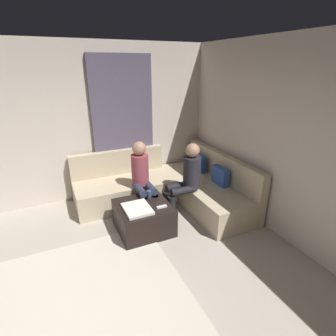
{
  "coord_description": "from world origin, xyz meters",
  "views": [
    {
      "loc": [
        1.79,
        0.06,
        2.33
      ],
      "look_at": [
        -1.63,
        1.63,
        0.85
      ],
      "focal_mm": 28.36,
      "sensor_mm": 36.0,
      "label": 1
    }
  ],
  "objects_px": {
    "coffee_mug": "(149,193)",
    "person_on_couch_side": "(142,176)",
    "person_on_couch_back": "(186,177)",
    "ottoman": "(143,217)",
    "game_remote": "(162,207)",
    "sectional_couch": "(170,187)"
  },
  "relations": [
    {
      "from": "coffee_mug",
      "to": "person_on_couch_back",
      "type": "distance_m",
      "value": 0.64
    },
    {
      "from": "person_on_couch_back",
      "to": "ottoman",
      "type": "bearing_deg",
      "value": 100.93
    },
    {
      "from": "ottoman",
      "to": "game_remote",
      "type": "height_order",
      "value": "game_remote"
    },
    {
      "from": "game_remote",
      "to": "person_on_couch_back",
      "type": "relative_size",
      "value": 0.12
    },
    {
      "from": "sectional_couch",
      "to": "coffee_mug",
      "type": "xyz_separation_m",
      "value": [
        0.42,
        -0.56,
        0.19
      ]
    },
    {
      "from": "coffee_mug",
      "to": "person_on_couch_side",
      "type": "bearing_deg",
      "value": -178.25
    },
    {
      "from": "game_remote",
      "to": "sectional_couch",
      "type": "bearing_deg",
      "value": 147.87
    },
    {
      "from": "ottoman",
      "to": "person_on_couch_side",
      "type": "bearing_deg",
      "value": 160.86
    },
    {
      "from": "coffee_mug",
      "to": "game_remote",
      "type": "bearing_deg",
      "value": 5.71
    },
    {
      "from": "ottoman",
      "to": "game_remote",
      "type": "distance_m",
      "value": 0.36
    },
    {
      "from": "coffee_mug",
      "to": "ottoman",
      "type": "bearing_deg",
      "value": -39.29
    },
    {
      "from": "game_remote",
      "to": "person_on_couch_back",
      "type": "bearing_deg",
      "value": 120.22
    },
    {
      "from": "coffee_mug",
      "to": "person_on_couch_side",
      "type": "relative_size",
      "value": 0.08
    },
    {
      "from": "coffee_mug",
      "to": "person_on_couch_back",
      "type": "bearing_deg",
      "value": 83.73
    },
    {
      "from": "ottoman",
      "to": "game_remote",
      "type": "bearing_deg",
      "value": 50.71
    },
    {
      "from": "game_remote",
      "to": "ottoman",
      "type": "bearing_deg",
      "value": -129.29
    },
    {
      "from": "ottoman",
      "to": "coffee_mug",
      "type": "bearing_deg",
      "value": 140.71
    },
    {
      "from": "coffee_mug",
      "to": "game_remote",
      "type": "relative_size",
      "value": 0.63
    },
    {
      "from": "sectional_couch",
      "to": "ottoman",
      "type": "height_order",
      "value": "sectional_couch"
    },
    {
      "from": "person_on_couch_back",
      "to": "person_on_couch_side",
      "type": "height_order",
      "value": "same"
    },
    {
      "from": "person_on_couch_side",
      "to": "sectional_couch",
      "type": "bearing_deg",
      "value": -165.34
    },
    {
      "from": "coffee_mug",
      "to": "person_on_couch_back",
      "type": "relative_size",
      "value": 0.08
    }
  ]
}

